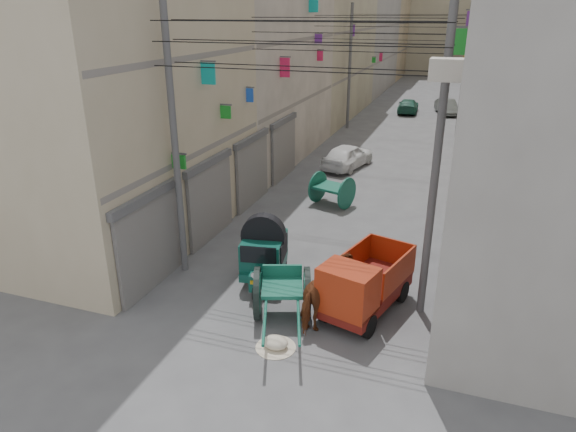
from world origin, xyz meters
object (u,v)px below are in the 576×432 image
at_px(tonga_cart, 282,293).
at_px(mini_truck, 360,289).
at_px(horse, 328,293).
at_px(distant_car_green, 408,106).
at_px(second_cart, 332,189).
at_px(distant_car_grey, 447,107).
at_px(distant_car_white, 348,156).
at_px(feed_sack, 276,342).
at_px(auto_rickshaw, 264,251).

bearing_deg(tonga_cart, mini_truck, -0.46).
bearing_deg(horse, distant_car_green, -76.89).
xyz_separation_m(horse, distant_car_green, (-1.75, 30.47, -0.31)).
relative_size(second_cart, distant_car_grey, 0.54).
xyz_separation_m(distant_car_white, distant_car_green, (0.99, 16.52, -0.09)).
distance_m(mini_truck, feed_sack, 2.64).
bearing_deg(mini_truck, distant_car_white, 120.13).
bearing_deg(distant_car_green, second_cart, 85.84).
height_order(feed_sack, horse, horse).
bearing_deg(tonga_cart, feed_sack, -96.25).
relative_size(horse, distant_car_white, 0.54).
distance_m(second_cart, feed_sack, 9.97).
xyz_separation_m(tonga_cart, mini_truck, (1.91, 0.66, 0.11)).
relative_size(tonga_cart, horse, 1.66).
height_order(auto_rickshaw, distant_car_white, auto_rickshaw).
height_order(second_cart, distant_car_white, second_cart).
distance_m(horse, distant_car_white, 14.22).
distance_m(second_cart, distant_car_green, 22.09).
bearing_deg(feed_sack, second_cart, 97.14).
height_order(tonga_cart, horse, horse).
distance_m(auto_rickshaw, distant_car_grey, 29.49).
relative_size(auto_rickshaw, distant_car_green, 0.64).
distance_m(auto_rickshaw, distant_car_white, 12.41).
xyz_separation_m(second_cart, distant_car_white, (-0.65, 5.57, -0.08)).
relative_size(mini_truck, distant_car_white, 0.92).
bearing_deg(distant_car_grey, distant_car_green, 169.53).
relative_size(auto_rickshaw, feed_sack, 3.86).
height_order(auto_rickshaw, distant_car_green, auto_rickshaw).
height_order(tonga_cart, second_cart, tonga_cart).
height_order(second_cart, feed_sack, second_cart).
distance_m(mini_truck, distant_car_grey, 30.33).
xyz_separation_m(tonga_cart, feed_sack, (0.31, -1.33, -0.57)).
bearing_deg(distant_car_grey, distant_car_white, -120.38).
relative_size(second_cart, horse, 0.92).
bearing_deg(mini_truck, horse, -130.73).
distance_m(second_cart, distant_car_grey, 22.67).
relative_size(mini_truck, distant_car_green, 0.92).
height_order(mini_truck, distant_car_green, mini_truck).
height_order(tonga_cart, mini_truck, mini_truck).
distance_m(mini_truck, second_cart, 8.38).
bearing_deg(horse, feed_sack, 69.82).
height_order(horse, distant_car_grey, horse).
distance_m(feed_sack, distant_car_grey, 32.38).
height_order(distant_car_grey, distant_car_green, distant_car_grey).
distance_m(tonga_cart, mini_truck, 2.03).
relative_size(auto_rickshaw, distant_car_grey, 0.69).
bearing_deg(distant_car_green, feed_sack, 88.33).
xyz_separation_m(auto_rickshaw, distant_car_green, (0.62, 28.92, -0.41)).
xyz_separation_m(feed_sack, distant_car_grey, (2.02, 32.31, 0.41)).
xyz_separation_m(tonga_cart, distant_car_grey, (2.34, 30.99, -0.16)).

